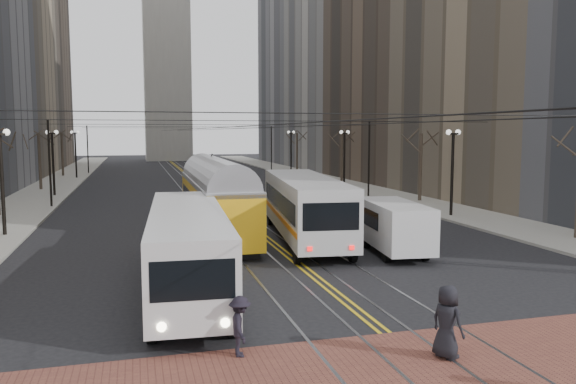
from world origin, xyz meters
TOP-DOWN VIEW (x-y plane):
  - ground at (0.00, 0.00)m, footprint 260.00×260.00m
  - sidewalk_left at (-15.00, 45.00)m, footprint 5.00×140.00m
  - sidewalk_right at (15.00, 45.00)m, footprint 5.00×140.00m
  - crosswalk_band at (0.00, -4.00)m, footprint 25.00×6.00m
  - streetcar_rails at (0.00, 45.00)m, footprint 4.80×130.00m
  - centre_lines at (0.00, 45.00)m, footprint 0.42×130.00m
  - building_left_far at (-25.50, 86.00)m, footprint 16.00×20.00m
  - building_right_mid at (25.50, 46.00)m, footprint 16.00×20.00m
  - building_right_far at (25.50, 86.00)m, footprint 16.00×20.00m
  - lamp_posts at (-0.00, 28.75)m, footprint 27.60×57.20m
  - street_trees at (0.00, 35.25)m, footprint 31.68×53.28m
  - trolley_wires at (0.00, 34.83)m, footprint 25.96×120.00m
  - transit_bus at (-5.04, 4.73)m, footprint 3.27×12.10m
  - streetcar at (-2.50, 15.51)m, footprint 2.76×14.09m
  - rear_bus at (1.80, 12.83)m, footprint 4.35×13.06m
  - cargo_van at (4.89, 8.51)m, footprint 2.75×5.70m
  - sedan_grey at (8.85, 26.63)m, footprint 1.82×4.38m
  - sedan_silver at (8.57, 40.15)m, footprint 2.30×5.05m
  - pedestrian_a at (0.74, -2.99)m, footprint 0.88×1.07m
  - pedestrian_d at (-4.28, -1.50)m, footprint 0.64×1.04m

SIDE VIEW (x-z plane):
  - ground at x=0.00m, z-range 0.00..0.00m
  - streetcar_rails at x=0.00m, z-range 0.00..0.01m
  - crosswalk_band at x=0.00m, z-range 0.00..0.01m
  - centre_lines at x=0.00m, z-range 0.01..0.01m
  - sidewalk_left at x=-15.00m, z-range 0.00..0.15m
  - sidewalk_right at x=15.00m, z-range 0.00..0.15m
  - sedan_grey at x=8.85m, z-range 0.00..1.48m
  - pedestrian_d at x=-4.28m, z-range 0.01..1.57m
  - sedan_silver at x=8.57m, z-range 0.00..1.61m
  - pedestrian_a at x=0.74m, z-range 0.01..1.89m
  - cargo_van at x=4.89m, z-range 0.00..2.43m
  - transit_bus at x=-5.04m, z-range 0.00..2.99m
  - streetcar at x=-2.50m, z-range 0.00..3.31m
  - rear_bus at x=1.80m, z-range 0.00..3.34m
  - street_trees at x=0.00m, z-range 0.00..5.60m
  - lamp_posts at x=0.00m, z-range 0.00..5.60m
  - trolley_wires at x=0.00m, z-range 0.47..7.07m
  - building_right_mid at x=25.50m, z-range 0.00..34.00m
  - building_left_far at x=-25.50m, z-range 0.00..40.00m
  - building_right_far at x=25.50m, z-range 0.00..40.00m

